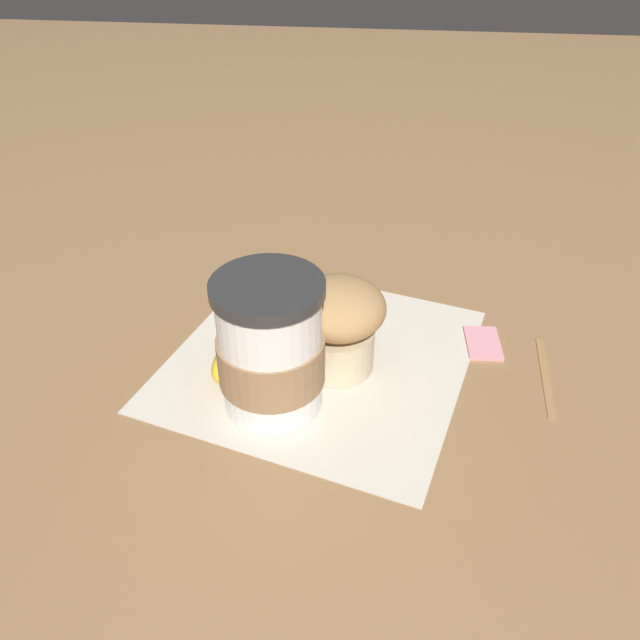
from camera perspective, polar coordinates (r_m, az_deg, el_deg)
The scene contains 7 objects.
ground_plane at distance 0.59m, azimuth 0.00°, elevation -3.54°, with size 3.00×3.00×0.00m, color #936D47.
paper_napkin at distance 0.58m, azimuth 0.00°, elevation -3.48°, with size 0.26×0.26×0.00m, color beige.
coffee_cup at distance 0.50m, azimuth -4.53°, elevation -2.63°, with size 0.09×0.09×0.12m.
muffin at distance 0.55m, azimuth 1.63°, elevation -0.16°, with size 0.08×0.08×0.09m.
banana at distance 0.59m, azimuth -4.20°, elevation -0.53°, with size 0.16×0.11×0.04m.
sugar_packet at distance 0.62m, azimuth 14.71°, elevation -1.91°, with size 0.05×0.03×0.01m, color pink.
wooden_stirrer at distance 0.60m, azimuth 19.92°, elevation -4.81°, with size 0.11×0.01×0.00m, color #9E7547.
Camera 1 is at (-0.45, -0.06, 0.37)m, focal length 35.00 mm.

